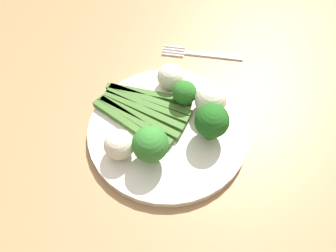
% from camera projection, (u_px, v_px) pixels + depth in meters
% --- Properties ---
extents(ground_plane, '(6.00, 6.00, 0.02)m').
position_uv_depth(ground_plane, '(161.00, 245.00, 1.23)').
color(ground_plane, '#B7A88E').
extents(dining_table, '(1.34, 0.96, 0.76)m').
position_uv_depth(dining_table, '(155.00, 154.00, 0.68)').
color(dining_table, '#9E754C').
rests_on(dining_table, ground_plane).
extents(plate, '(0.27, 0.27, 0.01)m').
position_uv_depth(plate, '(168.00, 130.00, 0.58)').
color(plate, silver).
rests_on(plate, dining_table).
extents(asparagus_bundle, '(0.13, 0.18, 0.01)m').
position_uv_depth(asparagus_bundle, '(142.00, 110.00, 0.58)').
color(asparagus_bundle, '#3D6626').
rests_on(asparagus_bundle, plate).
extents(broccoli_outer_edge, '(0.06, 0.06, 0.07)m').
position_uv_depth(broccoli_outer_edge, '(212.00, 121.00, 0.53)').
color(broccoli_outer_edge, '#4C7F2B').
rests_on(broccoli_outer_edge, plate).
extents(broccoli_back_right, '(0.04, 0.04, 0.05)m').
position_uv_depth(broccoli_back_right, '(185.00, 93.00, 0.58)').
color(broccoli_back_right, '#568E33').
rests_on(broccoli_back_right, plate).
extents(broccoli_near_center, '(0.06, 0.06, 0.07)m').
position_uv_depth(broccoli_near_center, '(150.00, 145.00, 0.51)').
color(broccoli_near_center, '#609E3D').
rests_on(broccoli_near_center, plate).
extents(cauliflower_near_fork, '(0.05, 0.05, 0.05)m').
position_uv_depth(cauliflower_near_fork, '(170.00, 77.00, 0.60)').
color(cauliflower_near_fork, silver).
rests_on(cauliflower_near_fork, plate).
extents(cauliflower_edge, '(0.05, 0.05, 0.05)m').
position_uv_depth(cauliflower_edge, '(119.00, 145.00, 0.52)').
color(cauliflower_edge, silver).
rests_on(cauliflower_edge, plate).
extents(cauliflower_back, '(0.06, 0.06, 0.06)m').
position_uv_depth(cauliflower_back, '(211.00, 100.00, 0.57)').
color(cauliflower_back, silver).
rests_on(cauliflower_back, plate).
extents(fork, '(0.03, 0.17, 0.00)m').
position_uv_depth(fork, '(201.00, 54.00, 0.69)').
color(fork, silver).
rests_on(fork, dining_table).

